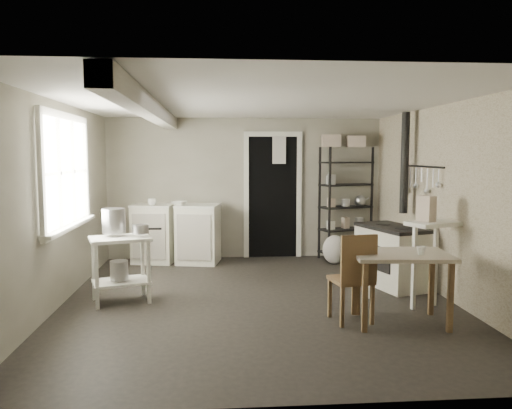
{
  "coord_description": "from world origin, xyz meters",
  "views": [
    {
      "loc": [
        -0.48,
        -5.71,
        1.7
      ],
      "look_at": [
        0.0,
        0.3,
        1.1
      ],
      "focal_mm": 35.0,
      "sensor_mm": 36.0,
      "label": 1
    }
  ],
  "objects": [
    {
      "name": "floor",
      "position": [
        0.0,
        0.0,
        0.0
      ],
      "size": [
        5.0,
        5.0,
        0.0
      ],
      "primitive_type": "plane",
      "color": "black",
      "rests_on": "ground"
    },
    {
      "name": "ceiling",
      "position": [
        0.0,
        0.0,
        2.3
      ],
      "size": [
        5.0,
        5.0,
        0.0
      ],
      "primitive_type": "plane",
      "rotation": [
        3.14,
        0.0,
        0.0
      ],
      "color": "white",
      "rests_on": "wall_back"
    },
    {
      "name": "wall_back",
      "position": [
        0.0,
        2.5,
        1.15
      ],
      "size": [
        4.5,
        0.02,
        2.3
      ],
      "primitive_type": "cube",
      "color": "#A09B88",
      "rests_on": "ground"
    },
    {
      "name": "wall_front",
      "position": [
        0.0,
        -2.5,
        1.15
      ],
      "size": [
        4.5,
        0.02,
        2.3
      ],
      "primitive_type": "cube",
      "color": "#A09B88",
      "rests_on": "ground"
    },
    {
      "name": "wall_left",
      "position": [
        -2.25,
        0.0,
        1.15
      ],
      "size": [
        0.02,
        5.0,
        2.3
      ],
      "primitive_type": "cube",
      "color": "#A09B88",
      "rests_on": "ground"
    },
    {
      "name": "wall_right",
      "position": [
        2.25,
        0.0,
        1.15
      ],
      "size": [
        0.02,
        5.0,
        2.3
      ],
      "primitive_type": "cube",
      "color": "#A09B88",
      "rests_on": "ground"
    },
    {
      "name": "window",
      "position": [
        -2.22,
        0.2,
        1.5
      ],
      "size": [
        0.12,
        1.76,
        1.28
      ],
      "primitive_type": null,
      "color": "white",
      "rests_on": "wall_left"
    },
    {
      "name": "doorway",
      "position": [
        0.45,
        2.47,
        1.0
      ],
      "size": [
        0.96,
        0.1,
        2.08
      ],
      "primitive_type": null,
      "color": "white",
      "rests_on": "ground"
    },
    {
      "name": "ceiling_beam",
      "position": [
        -1.2,
        0.0,
        2.2
      ],
      "size": [
        0.18,
        5.0,
        0.18
      ],
      "primitive_type": null,
      "color": "white",
      "rests_on": "ceiling"
    },
    {
      "name": "wallpaper_panel",
      "position": [
        2.24,
        0.0,
        1.15
      ],
      "size": [
        0.01,
        5.0,
        2.3
      ],
      "primitive_type": null,
      "color": "beige",
      "rests_on": "wall_right"
    },
    {
      "name": "utensil_rail",
      "position": [
        2.19,
        0.6,
        1.55
      ],
      "size": [
        0.06,
        1.2,
        0.44
      ],
      "primitive_type": null,
      "color": "silver",
      "rests_on": "wall_right"
    },
    {
      "name": "prep_table",
      "position": [
        -1.59,
        0.06,
        0.4
      ],
      "size": [
        0.78,
        0.66,
        0.76
      ],
      "primitive_type": null,
      "rotation": [
        0.0,
        0.0,
        0.32
      ],
      "color": "white",
      "rests_on": "ground"
    },
    {
      "name": "stockpot",
      "position": [
        -1.67,
        0.14,
        0.94
      ],
      "size": [
        0.3,
        0.3,
        0.29
      ],
      "primitive_type": "cylinder",
      "rotation": [
        0.0,
        0.0,
        0.14
      ],
      "color": "silver",
      "rests_on": "prep_table"
    },
    {
      "name": "saucepan",
      "position": [
        -1.36,
        0.07,
        0.85
      ],
      "size": [
        0.21,
        0.21,
        0.1
      ],
      "primitive_type": "cylinder",
      "rotation": [
        0.0,
        0.0,
        0.13
      ],
      "color": "silver",
      "rests_on": "prep_table"
    },
    {
      "name": "bucket",
      "position": [
        -1.6,
        -0.0,
        0.39
      ],
      "size": [
        0.21,
        0.21,
        0.22
      ],
      "primitive_type": "cylinder",
      "rotation": [
        0.0,
        0.0,
        -0.06
      ],
      "color": "silver",
      "rests_on": "prep_table"
    },
    {
      "name": "base_cabinets",
      "position": [
        -1.12,
        2.18,
        0.46
      ],
      "size": [
        1.5,
        0.85,
        0.93
      ],
      "primitive_type": null,
      "rotation": [
        0.0,
        0.0,
        -0.19
      ],
      "color": "#EEEACF",
      "rests_on": "ground"
    },
    {
      "name": "mixing_bowl",
      "position": [
        -1.06,
        2.07,
        0.96
      ],
      "size": [
        0.4,
        0.4,
        0.07
      ],
      "primitive_type": "imported",
      "rotation": [
        0.0,
        0.0,
        -0.42
      ],
      "color": "white",
      "rests_on": "base_cabinets"
    },
    {
      "name": "counter_cup",
      "position": [
        -1.47,
        2.06,
        0.97
      ],
      "size": [
        0.14,
        0.14,
        0.1
      ],
      "primitive_type": "imported",
      "rotation": [
        0.0,
        0.0,
        -0.04
      ],
      "color": "white",
      "rests_on": "base_cabinets"
    },
    {
      "name": "shelf_rack",
      "position": [
        1.64,
        2.31,
        0.95
      ],
      "size": [
        0.93,
        0.62,
        1.83
      ],
      "primitive_type": null,
      "rotation": [
        0.0,
        0.0,
        0.36
      ],
      "color": "black",
      "rests_on": "ground"
    },
    {
      "name": "shelf_jar",
      "position": [
        1.36,
        2.34,
        1.37
      ],
      "size": [
        0.1,
        0.1,
        0.2
      ],
      "primitive_type": "imported",
      "rotation": [
        0.0,
        0.0,
        -0.11
      ],
      "color": "white",
      "rests_on": "shelf_rack"
    },
    {
      "name": "storage_box_a",
      "position": [
        1.39,
        2.35,
        2.01
      ],
      "size": [
        0.31,
        0.28,
        0.2
      ],
      "primitive_type": "cube",
      "rotation": [
        0.0,
        0.0,
        -0.09
      ],
      "color": "beige",
      "rests_on": "shelf_rack"
    },
    {
      "name": "storage_box_b",
      "position": [
        1.79,
        2.29,
        1.99
      ],
      "size": [
        0.32,
        0.3,
        0.18
      ],
      "primitive_type": "cube",
      "rotation": [
        0.0,
        0.0,
        -0.14
      ],
      "color": "beige",
      "rests_on": "shelf_rack"
    },
    {
      "name": "stove",
      "position": [
        1.79,
        0.51,
        0.44
      ],
      "size": [
        0.81,
        1.11,
        0.78
      ],
      "primitive_type": null,
      "rotation": [
        0.0,
        0.0,
        0.29
      ],
      "color": "#EEEACF",
      "rests_on": "ground"
    },
    {
      "name": "stovepipe",
      "position": [
        2.08,
        0.91,
        1.59
      ],
      "size": [
        0.13,
        0.13,
        1.33
      ],
      "primitive_type": null,
      "rotation": [
        0.0,
        0.0,
        0.38
      ],
      "color": "black",
      "rests_on": "stove"
    },
    {
      "name": "side_ledge",
      "position": [
        1.95,
        -0.38,
        0.43
      ],
      "size": [
        0.71,
        0.54,
        0.96
      ],
      "primitive_type": null,
      "rotation": [
        0.0,
        0.0,
        0.37
      ],
      "color": "white",
      "rests_on": "ground"
    },
    {
      "name": "oats_box",
      "position": [
        1.85,
        -0.37,
        1.01
      ],
      "size": [
        0.18,
        0.22,
        0.29
      ],
      "primitive_type": "cube",
      "rotation": [
        0.0,
        0.0,
        0.43
      ],
      "color": "beige",
      "rests_on": "side_ledge"
    },
    {
      "name": "work_table",
      "position": [
        1.36,
        -0.91,
        0.38
      ],
      "size": [
        1.0,
        0.75,
        0.72
      ],
      "primitive_type": null,
      "rotation": [
        0.0,
        0.0,
        -0.09
      ],
      "color": "beige",
      "rests_on": "ground"
    },
    {
      "name": "table_cup",
      "position": [
        1.52,
        -1.02,
        0.8
      ],
      "size": [
        0.11,
        0.11,
        0.08
      ],
      "primitive_type": "imported",
      "rotation": [
        0.0,
        0.0,
        -0.21
      ],
      "color": "white",
      "rests_on": "work_table"
    },
    {
      "name": "chair",
      "position": [
        0.88,
        -0.81,
        0.48
      ],
      "size": [
        0.44,
        0.46,
        0.92
      ],
      "primitive_type": null,
      "rotation": [
        0.0,
        0.0,
        0.16
      ],
      "color": "brown",
      "rests_on": "ground"
    },
    {
      "name": "flour_sack",
      "position": [
        1.36,
        1.85,
        0.24
      ],
      "size": [
        0.39,
        0.34,
        0.45
      ],
      "primitive_type": "ellipsoid",
      "rotation": [
        0.0,
        0.0,
        -0.05
      ],
      "color": "beige",
      "rests_on": "ground"
    },
    {
      "name": "floor_crock",
      "position": [
        1.33,
        -0.01,
        0.07
      ],
      "size": [
        0.15,
        0.15,
        0.14
      ],
      "primitive_type": "cylinder",
      "rotation": [
        0.0,
        0.0,
        -0.35
      ],
      "color": "white",
      "rests_on": "ground"
    }
  ]
}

